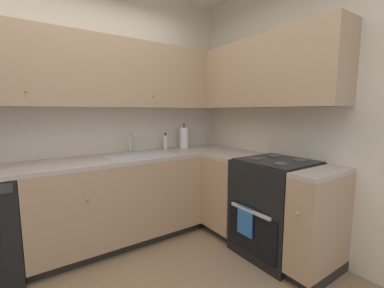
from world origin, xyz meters
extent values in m
cube|color=beige|center=(0.00, 1.49, 1.34)|extent=(3.77, 0.05, 2.68)
cube|color=beige|center=(1.86, 0.00, 1.34)|extent=(0.05, 3.03, 2.68)
cube|color=tan|center=(0.41, 1.16, 0.47)|extent=(1.66, 0.60, 0.76)
cube|color=black|center=(0.41, 1.19, 0.04)|extent=(1.66, 0.54, 0.09)
sphere|color=tan|center=(0.04, 0.85, 0.61)|extent=(0.02, 0.02, 0.02)
sphere|color=tan|center=(0.77, 0.85, 0.61)|extent=(0.02, 0.02, 0.02)
cube|color=#B7A89E|center=(0.40, 1.16, 0.87)|extent=(2.86, 0.60, 0.03)
cube|color=tan|center=(1.54, 0.65, 0.47)|extent=(0.60, 0.42, 0.76)
cube|color=black|center=(1.57, 0.65, 0.04)|extent=(0.54, 0.42, 0.09)
cube|color=tan|center=(1.54, -0.31, 0.47)|extent=(0.60, 0.23, 0.76)
cube|color=black|center=(1.57, -0.31, 0.04)|extent=(0.54, 0.23, 0.09)
sphere|color=tan|center=(1.22, -0.31, 0.61)|extent=(0.02, 0.02, 0.02)
cube|color=#B7A89E|center=(1.54, 0.65, 0.87)|extent=(0.60, 0.42, 0.03)
cube|color=#B7A89E|center=(1.54, -0.31, 0.87)|extent=(0.60, 0.23, 0.03)
cube|color=black|center=(1.56, 0.13, 0.44)|extent=(0.64, 0.62, 0.89)
cube|color=black|center=(1.23, 0.13, 0.28)|extent=(0.02, 0.55, 0.37)
cube|color=silver|center=(1.21, 0.13, 0.49)|extent=(0.02, 0.43, 0.02)
cube|color=black|center=(1.56, 0.13, 0.89)|extent=(0.59, 0.60, 0.01)
cube|color=black|center=(1.86, 0.13, 0.96)|extent=(0.03, 0.60, 0.15)
cylinder|color=#4C4C4C|center=(1.41, -0.01, 0.90)|extent=(0.11, 0.11, 0.01)
cylinder|color=#4C4C4C|center=(1.41, 0.26, 0.90)|extent=(0.11, 0.11, 0.01)
cylinder|color=#4C4C4C|center=(1.70, -0.01, 0.90)|extent=(0.11, 0.11, 0.01)
cylinder|color=#4C4C4C|center=(1.70, 0.26, 0.90)|extent=(0.11, 0.11, 0.01)
cube|color=#2D6BB2|center=(1.21, 0.18, 0.38)|extent=(0.02, 0.17, 0.26)
cube|color=tan|center=(0.24, 1.30, 1.72)|extent=(2.54, 0.32, 0.67)
sphere|color=tan|center=(-0.31, 1.13, 1.50)|extent=(0.02, 0.02, 0.02)
sphere|color=tan|center=(0.80, 1.13, 1.50)|extent=(0.02, 0.02, 0.02)
cube|color=tan|center=(1.68, 0.55, 1.72)|extent=(0.32, 1.84, 0.67)
cube|color=#B7B7BC|center=(0.63, 1.13, 0.89)|extent=(0.69, 0.40, 0.01)
cube|color=gray|center=(0.63, 1.13, 0.84)|extent=(0.64, 0.36, 0.09)
cube|color=#99999E|center=(0.63, 1.13, 0.86)|extent=(0.02, 0.35, 0.06)
cylinder|color=silver|center=(0.63, 1.36, 0.99)|extent=(0.02, 0.02, 0.21)
cylinder|color=silver|center=(0.63, 1.29, 1.09)|extent=(0.02, 0.15, 0.02)
cylinder|color=silver|center=(0.68, 1.36, 0.92)|extent=(0.02, 0.02, 0.06)
cylinder|color=silver|center=(1.05, 1.34, 0.97)|extent=(0.05, 0.05, 0.17)
cylinder|color=#262626|center=(1.05, 1.34, 1.07)|extent=(0.02, 0.02, 0.03)
cylinder|color=white|center=(1.30, 1.32, 1.02)|extent=(0.11, 0.11, 0.26)
cylinder|color=#3F3F3F|center=(1.30, 1.32, 1.04)|extent=(0.02, 0.02, 0.32)
camera|label=1|loc=(-0.39, -1.31, 1.34)|focal=23.74mm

